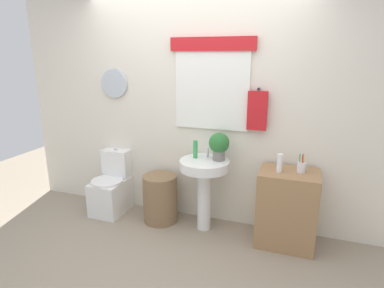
{
  "coord_description": "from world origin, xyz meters",
  "views": [
    {
      "loc": [
        1.15,
        -2.23,
        1.89
      ],
      "look_at": [
        0.08,
        0.8,
        0.98
      ],
      "focal_mm": 29.92,
      "sensor_mm": 36.0,
      "label": 1
    }
  ],
  "objects_px": {
    "toilet": "(112,188)",
    "pedestal_sink": "(204,177)",
    "potted_plant": "(219,145)",
    "lotion_bottle": "(280,163)",
    "wooden_cabinet": "(287,208)",
    "toothbrush_cup": "(301,167)",
    "soap_bottle": "(195,149)",
    "laundry_hamper": "(160,198)"
  },
  "relations": [
    {
      "from": "pedestal_sink",
      "to": "wooden_cabinet",
      "type": "height_order",
      "value": "pedestal_sink"
    },
    {
      "from": "wooden_cabinet",
      "to": "potted_plant",
      "type": "bearing_deg",
      "value": 175.33
    },
    {
      "from": "soap_bottle",
      "to": "lotion_bottle",
      "type": "relative_size",
      "value": 1.07
    },
    {
      "from": "potted_plant",
      "to": "soap_bottle",
      "type": "bearing_deg",
      "value": -177.8
    },
    {
      "from": "wooden_cabinet",
      "to": "toothbrush_cup",
      "type": "distance_m",
      "value": 0.46
    },
    {
      "from": "wooden_cabinet",
      "to": "toothbrush_cup",
      "type": "relative_size",
      "value": 4.23
    },
    {
      "from": "lotion_bottle",
      "to": "toothbrush_cup",
      "type": "xyz_separation_m",
      "value": [
        0.2,
        0.06,
        -0.04
      ]
    },
    {
      "from": "toilet",
      "to": "potted_plant",
      "type": "relative_size",
      "value": 2.58
    },
    {
      "from": "pedestal_sink",
      "to": "wooden_cabinet",
      "type": "xyz_separation_m",
      "value": [
        0.87,
        0.0,
        -0.22
      ]
    },
    {
      "from": "pedestal_sink",
      "to": "soap_bottle",
      "type": "relative_size",
      "value": 4.16
    },
    {
      "from": "pedestal_sink",
      "to": "soap_bottle",
      "type": "height_order",
      "value": "soap_bottle"
    },
    {
      "from": "wooden_cabinet",
      "to": "lotion_bottle",
      "type": "distance_m",
      "value": 0.49
    },
    {
      "from": "soap_bottle",
      "to": "wooden_cabinet",
      "type": "bearing_deg",
      "value": -2.88
    },
    {
      "from": "pedestal_sink",
      "to": "soap_bottle",
      "type": "bearing_deg",
      "value": 157.38
    },
    {
      "from": "pedestal_sink",
      "to": "toothbrush_cup",
      "type": "distance_m",
      "value": 1.0
    },
    {
      "from": "toilet",
      "to": "pedestal_sink",
      "type": "relative_size",
      "value": 0.96
    },
    {
      "from": "potted_plant",
      "to": "lotion_bottle",
      "type": "height_order",
      "value": "potted_plant"
    },
    {
      "from": "wooden_cabinet",
      "to": "soap_bottle",
      "type": "relative_size",
      "value": 4.06
    },
    {
      "from": "potted_plant",
      "to": "toilet",
      "type": "bearing_deg",
      "value": -178.87
    },
    {
      "from": "toilet",
      "to": "laundry_hamper",
      "type": "xyz_separation_m",
      "value": [
        0.67,
        -0.03,
        -0.01
      ]
    },
    {
      "from": "soap_bottle",
      "to": "potted_plant",
      "type": "bearing_deg",
      "value": 2.2
    },
    {
      "from": "wooden_cabinet",
      "to": "lotion_bottle",
      "type": "bearing_deg",
      "value": -158.3
    },
    {
      "from": "soap_bottle",
      "to": "potted_plant",
      "type": "xyz_separation_m",
      "value": [
        0.26,
        0.01,
        0.07
      ]
    },
    {
      "from": "soap_bottle",
      "to": "lotion_bottle",
      "type": "xyz_separation_m",
      "value": [
        0.89,
        -0.09,
        -0.02
      ]
    },
    {
      "from": "potted_plant",
      "to": "toothbrush_cup",
      "type": "relative_size",
      "value": 1.61
    },
    {
      "from": "laundry_hamper",
      "to": "toothbrush_cup",
      "type": "xyz_separation_m",
      "value": [
        1.51,
        0.02,
        0.56
      ]
    },
    {
      "from": "lotion_bottle",
      "to": "pedestal_sink",
      "type": "bearing_deg",
      "value": 177.04
    },
    {
      "from": "toilet",
      "to": "potted_plant",
      "type": "distance_m",
      "value": 1.5
    },
    {
      "from": "toilet",
      "to": "potted_plant",
      "type": "bearing_deg",
      "value": 1.13
    },
    {
      "from": "soap_bottle",
      "to": "potted_plant",
      "type": "distance_m",
      "value": 0.27
    },
    {
      "from": "wooden_cabinet",
      "to": "potted_plant",
      "type": "relative_size",
      "value": 2.63
    },
    {
      "from": "soap_bottle",
      "to": "toothbrush_cup",
      "type": "xyz_separation_m",
      "value": [
        1.09,
        -0.03,
        -0.06
      ]
    },
    {
      "from": "pedestal_sink",
      "to": "potted_plant",
      "type": "xyz_separation_m",
      "value": [
        0.14,
        0.06,
        0.36
      ]
    },
    {
      "from": "toilet",
      "to": "wooden_cabinet",
      "type": "xyz_separation_m",
      "value": [
        2.07,
        -0.03,
        0.1
      ]
    },
    {
      "from": "toilet",
      "to": "lotion_bottle",
      "type": "relative_size",
      "value": 4.26
    },
    {
      "from": "pedestal_sink",
      "to": "lotion_bottle",
      "type": "height_order",
      "value": "lotion_bottle"
    },
    {
      "from": "wooden_cabinet",
      "to": "lotion_bottle",
      "type": "relative_size",
      "value": 4.34
    },
    {
      "from": "laundry_hamper",
      "to": "soap_bottle",
      "type": "relative_size",
      "value": 2.89
    },
    {
      "from": "toilet",
      "to": "lotion_bottle",
      "type": "distance_m",
      "value": 2.06
    },
    {
      "from": "laundry_hamper",
      "to": "lotion_bottle",
      "type": "bearing_deg",
      "value": -1.75
    },
    {
      "from": "toilet",
      "to": "toothbrush_cup",
      "type": "height_order",
      "value": "toothbrush_cup"
    },
    {
      "from": "toothbrush_cup",
      "to": "lotion_bottle",
      "type": "bearing_deg",
      "value": -163.46
    }
  ]
}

